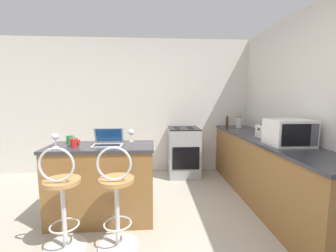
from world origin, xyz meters
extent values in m
cube|color=silver|center=(0.00, 2.48, 1.30)|extent=(12.00, 0.06, 2.60)
cube|color=olive|center=(-0.49, 0.65, 0.44)|extent=(1.21, 0.55, 0.88)
cube|color=#333338|center=(-0.49, 0.65, 0.90)|extent=(1.24, 0.58, 0.03)
cube|color=olive|center=(1.71, 0.98, 0.44)|extent=(0.59, 2.95, 0.88)
cube|color=#333338|center=(1.71, 0.98, 0.90)|extent=(0.62, 2.98, 0.03)
cylinder|color=silver|center=(-0.74, 0.12, 0.01)|extent=(0.40, 0.40, 0.02)
cylinder|color=silver|center=(-0.74, 0.12, 0.34)|extent=(0.04, 0.04, 0.66)
torus|color=silver|center=(-0.74, 0.12, 0.24)|extent=(0.28, 0.28, 0.02)
cylinder|color=#B7844C|center=(-0.74, 0.12, 0.68)|extent=(0.34, 0.34, 0.04)
torus|color=silver|center=(-0.74, 0.02, 0.87)|extent=(0.32, 0.02, 0.32)
cylinder|color=silver|center=(-0.23, 0.12, 0.01)|extent=(0.40, 0.40, 0.02)
cylinder|color=silver|center=(-0.23, 0.12, 0.34)|extent=(0.04, 0.04, 0.66)
torus|color=silver|center=(-0.23, 0.12, 0.24)|extent=(0.28, 0.28, 0.02)
cylinder|color=#B7844C|center=(-0.23, 0.12, 0.68)|extent=(0.34, 0.34, 0.04)
torus|color=silver|center=(-0.23, 0.02, 0.87)|extent=(0.32, 0.02, 0.32)
cube|color=#B7BABF|center=(-0.41, 0.61, 0.92)|extent=(0.34, 0.20, 0.01)
cube|color=black|center=(-0.41, 0.60, 0.93)|extent=(0.29, 0.11, 0.00)
cube|color=#B7BABF|center=(-0.41, 0.72, 1.02)|extent=(0.34, 0.07, 0.18)
cube|color=#19478C|center=(-0.41, 0.72, 1.03)|extent=(0.30, 0.05, 0.15)
cube|color=white|center=(1.71, 0.51, 1.07)|extent=(0.46, 0.39, 0.31)
cube|color=black|center=(1.67, 0.31, 1.07)|extent=(0.32, 0.01, 0.24)
cube|color=#4C4C51|center=(1.88, 0.31, 1.07)|extent=(0.09, 0.01, 0.24)
cube|color=silver|center=(1.72, 1.01, 1.00)|extent=(0.23, 0.26, 0.17)
cube|color=black|center=(1.67, 1.01, 1.09)|extent=(0.05, 0.18, 0.00)
cube|color=black|center=(1.76, 1.01, 1.09)|extent=(0.05, 0.18, 0.00)
cube|color=black|center=(1.59, 1.01, 1.04)|extent=(0.02, 0.02, 0.02)
cube|color=#9EA3A8|center=(0.70, 2.14, 0.45)|extent=(0.56, 0.59, 0.90)
cube|color=black|center=(0.70, 1.83, 0.41)|extent=(0.48, 0.01, 0.40)
cube|color=black|center=(0.70, 2.14, 0.91)|extent=(0.56, 0.59, 0.02)
cylinder|color=black|center=(0.57, 2.02, 0.92)|extent=(0.11, 0.11, 0.01)
cylinder|color=black|center=(0.83, 2.02, 0.92)|extent=(0.11, 0.11, 0.01)
cylinder|color=black|center=(0.57, 2.25, 0.92)|extent=(0.11, 0.11, 0.01)
cylinder|color=black|center=(0.83, 2.25, 0.92)|extent=(0.11, 0.11, 0.01)
cylinder|color=red|center=(-0.77, 0.58, 0.96)|extent=(0.09, 0.09, 0.10)
torus|color=red|center=(-0.72, 0.58, 0.97)|extent=(0.01, 0.06, 0.06)
cylinder|color=silver|center=(-0.98, 0.59, 0.92)|extent=(0.06, 0.06, 0.00)
cylinder|color=silver|center=(-0.98, 0.59, 0.96)|extent=(0.01, 0.01, 0.08)
sphere|color=silver|center=(-0.98, 0.59, 1.04)|extent=(0.08, 0.08, 0.08)
cylinder|color=#338447|center=(-0.88, 0.77, 0.97)|extent=(0.08, 0.08, 0.10)
torus|color=#338447|center=(-0.83, 0.77, 0.97)|extent=(0.01, 0.06, 0.06)
cylinder|color=#4C2D19|center=(1.52, 2.13, 1.01)|extent=(0.06, 0.06, 0.18)
sphere|color=#4C2D19|center=(1.52, 2.13, 1.12)|extent=(0.04, 0.04, 0.04)
cylinder|color=silver|center=(1.73, 2.09, 1.01)|extent=(0.10, 0.10, 0.19)
cylinder|color=olive|center=(1.73, 2.09, 1.12)|extent=(0.10, 0.10, 0.02)
cylinder|color=silver|center=(-0.16, 0.86, 0.92)|extent=(0.06, 0.06, 0.00)
cylinder|color=silver|center=(-0.16, 0.86, 0.96)|extent=(0.01, 0.01, 0.08)
sphere|color=silver|center=(-0.16, 0.86, 1.04)|extent=(0.08, 0.08, 0.08)
camera|label=1|loc=(0.13, -1.99, 1.47)|focal=24.00mm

